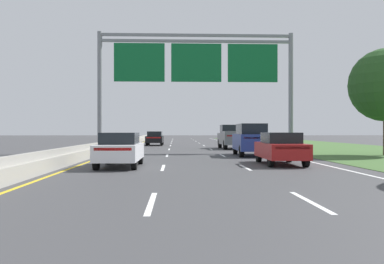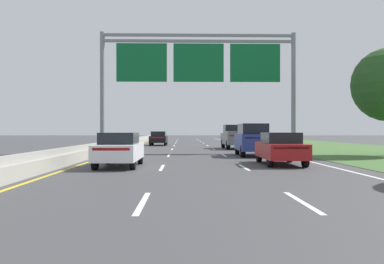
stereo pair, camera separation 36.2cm
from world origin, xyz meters
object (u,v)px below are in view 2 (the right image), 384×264
car_white_left_lane_sedan (119,149)px  car_red_right_lane_sedan (280,148)px  overhead_sign_gantry (199,67)px  car_blue_right_lane_suv (252,139)px  car_black_left_lane_sedan (159,138)px  pickup_truck_grey (235,137)px

car_white_left_lane_sedan → car_red_right_lane_sedan: bearing=-82.2°
car_red_right_lane_sedan → car_white_left_lane_sedan: 7.76m
overhead_sign_gantry → car_blue_right_lane_suv: 7.83m
car_blue_right_lane_suv → car_white_left_lane_sedan: 10.95m
overhead_sign_gantry → car_blue_right_lane_suv: size_ratio=3.17×
car_red_right_lane_sedan → car_white_left_lane_sedan: same height
car_red_right_lane_sedan → car_white_left_lane_sedan: size_ratio=1.01×
car_blue_right_lane_suv → car_black_left_lane_sedan: 20.72m
overhead_sign_gantry → car_black_left_lane_sedan: bearing=104.8°
pickup_truck_grey → car_red_right_lane_sedan: (-0.00, -17.71, -0.26)m
car_white_left_lane_sedan → car_black_left_lane_sedan: bearing=-0.2°
car_black_left_lane_sedan → car_white_left_lane_sedan: bearing=-179.7°
car_black_left_lane_sedan → car_white_left_lane_sedan: size_ratio=1.00×
overhead_sign_gantry → pickup_truck_grey: overhead_sign_gantry is taller
overhead_sign_gantry → pickup_truck_grey: bearing=60.1°
car_white_left_lane_sedan → car_blue_right_lane_suv: bearing=-43.0°
car_red_right_lane_sedan → car_blue_right_lane_suv: (-0.19, 6.96, 0.28)m
car_white_left_lane_sedan → pickup_truck_grey: bearing=-22.1°
car_red_right_lane_sedan → car_blue_right_lane_suv: 6.96m
pickup_truck_grey → car_red_right_lane_sedan: bearing=178.9°
car_red_right_lane_sedan → car_black_left_lane_sedan: 27.40m
car_blue_right_lane_suv → car_black_left_lane_sedan: bearing=22.0°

